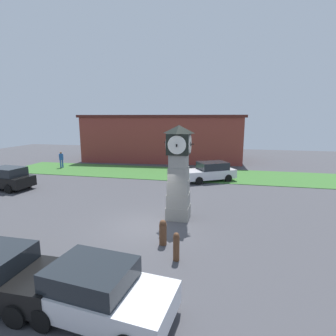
{
  "coord_description": "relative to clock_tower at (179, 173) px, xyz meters",
  "views": [
    {
      "loc": [
        3.61,
        -11.62,
        5.34
      ],
      "look_at": [
        0.53,
        2.62,
        2.51
      ],
      "focal_mm": 28.0,
      "sensor_mm": 36.0,
      "label": 1
    }
  ],
  "objects": [
    {
      "name": "ground_plane",
      "position": [
        -1.33,
        -1.54,
        -2.47
      ],
      "size": [
        68.66,
        68.66,
        0.0
      ],
      "primitive_type": "plane",
      "color": "#424247"
    },
    {
      "name": "clock_tower",
      "position": [
        0.0,
        0.0,
        0.0
      ],
      "size": [
        1.55,
        1.49,
        4.95
      ],
      "color": "gray",
      "rests_on": "ground_plane"
    },
    {
      "name": "bollard_near_tower",
      "position": [
        0.66,
        -4.22,
        -1.91
      ],
      "size": [
        0.24,
        0.24,
        1.12
      ],
      "color": "brown",
      "rests_on": "ground_plane"
    },
    {
      "name": "bollard_mid_row",
      "position": [
        -0.12,
        -3.1,
        -1.91
      ],
      "size": [
        0.31,
        0.31,
        1.11
      ],
      "color": "brown",
      "rests_on": "ground_plane"
    },
    {
      "name": "car_by_building",
      "position": [
        -0.84,
        -7.46,
        -1.71
      ],
      "size": [
        4.08,
        2.32,
        1.5
      ],
      "color": "silver",
      "rests_on": "ground_plane"
    },
    {
      "name": "car_far_lot",
      "position": [
        1.18,
        8.86,
        -1.66
      ],
      "size": [
        4.64,
        3.76,
        1.61
      ],
      "color": "silver",
      "rests_on": "ground_plane"
    },
    {
      "name": "car_silver_hatch",
      "position": [
        -13.72,
        3.02,
        -1.64
      ],
      "size": [
        4.39,
        2.31,
        1.66
      ],
      "color": "black",
      "rests_on": "ground_plane"
    },
    {
      "name": "pedestrian_near_bench",
      "position": [
        -14.64,
        11.31,
        -1.46
      ],
      "size": [
        0.45,
        0.45,
        1.76
      ],
      "color": "#264CA5",
      "rests_on": "ground_plane"
    },
    {
      "name": "warehouse_blue_far",
      "position": [
        -5.35,
        19.47,
        0.34
      ],
      "size": [
        19.91,
        9.34,
        5.6
      ],
      "color": "maroon",
      "rests_on": "ground_plane"
    },
    {
      "name": "grass_verge_far",
      "position": [
        1.45,
        11.04,
        -2.45
      ],
      "size": [
        41.2,
        5.97,
        0.04
      ],
      "primitive_type": "cube",
      "color": "#386B2D",
      "rests_on": "ground_plane"
    }
  ]
}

